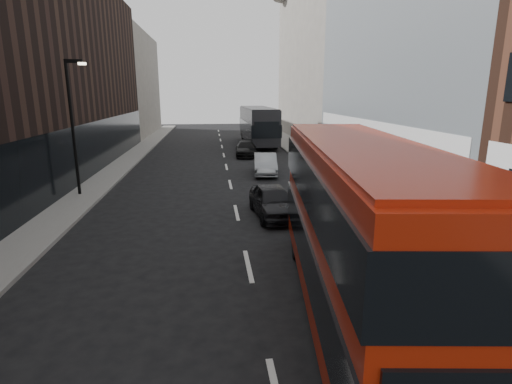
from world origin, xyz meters
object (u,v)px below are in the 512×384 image
object	(u,v)px
street_lamp	(73,119)
car_a	(273,201)
grey_bus	(258,125)
car_c	(246,149)
red_bus	(357,222)
car_b	(265,164)

from	to	relation	value
street_lamp	car_a	size ratio (longest dim) A/B	1.65
grey_bus	car_c	size ratio (longest dim) A/B	2.74
car_c	grey_bus	bearing A→B (deg)	79.62
red_bus	car_b	xyz separation A→B (m)	(0.20, 18.13, -1.73)
street_lamp	car_c	bearing A→B (deg)	52.44
red_bus	car_a	xyz separation A→B (m)	(-0.75, 8.46, -1.73)
street_lamp	car_a	bearing A→B (deg)	-25.58
street_lamp	red_bus	bearing A→B (deg)	-51.19
street_lamp	car_c	distance (m)	17.09
street_lamp	grey_bus	bearing A→B (deg)	60.20
street_lamp	car_b	world-z (taller)	street_lamp
red_bus	car_a	size ratio (longest dim) A/B	2.63
red_bus	grey_bus	bearing A→B (deg)	94.12
grey_bus	car_c	xyz separation A→B (m)	(-2.00, -8.03, -1.48)
grey_bus	car_c	bearing A→B (deg)	-104.98
car_b	grey_bus	bearing A→B (deg)	90.51
street_lamp	red_bus	world-z (taller)	street_lamp
red_bus	car_b	bearing A→B (deg)	96.15
red_bus	car_c	world-z (taller)	red_bus
car_c	red_bus	bearing A→B (deg)	-85.55
red_bus	car_b	distance (m)	18.21
car_a	car_b	size ratio (longest dim) A/B	0.97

